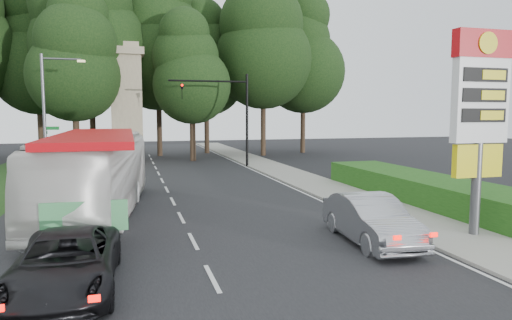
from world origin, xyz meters
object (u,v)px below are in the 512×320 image
object	(u,v)px
monument	(127,102)
sedan_silver	(371,220)
suv_charcoal	(66,263)
gas_station_pylon	(480,105)
traffic_signal_mast	(230,107)
transit_bus	(97,174)
streetlight_signs	(47,109)

from	to	relation	value
monument	sedan_silver	world-z (taller)	monument
suv_charcoal	monument	bearing A→B (deg)	88.71
monument	sedan_silver	distance (m)	28.99
gas_station_pylon	monument	xyz separation A→B (m)	(-11.20, 28.01, 0.66)
traffic_signal_mast	suv_charcoal	xyz separation A→B (m)	(-9.11, -23.36, -3.98)
traffic_signal_mast	transit_bus	distance (m)	17.63
traffic_signal_mast	transit_bus	size ratio (longest dim) A/B	0.60
streetlight_signs	transit_bus	size ratio (longest dim) A/B	0.67
transit_bus	suv_charcoal	xyz separation A→B (m)	(-0.22, -8.44, -0.98)
traffic_signal_mast	sedan_silver	xyz separation A→B (m)	(-0.18, -21.66, -3.91)
gas_station_pylon	suv_charcoal	world-z (taller)	gas_station_pylon
transit_bus	sedan_silver	xyz separation A→B (m)	(8.71, -6.74, -0.91)
monument	suv_charcoal	distance (m)	29.73
streetlight_signs	gas_station_pylon	bearing A→B (deg)	-51.04
gas_station_pylon	sedan_silver	world-z (taller)	gas_station_pylon
transit_bus	suv_charcoal	size ratio (longest dim) A/B	2.42
gas_station_pylon	traffic_signal_mast	xyz separation A→B (m)	(-3.52, 22.00, 0.22)
gas_station_pylon	traffic_signal_mast	world-z (taller)	traffic_signal_mast
streetlight_signs	monument	size ratio (longest dim) A/B	0.80
streetlight_signs	sedan_silver	bearing A→B (deg)	-57.59
transit_bus	gas_station_pylon	bearing A→B (deg)	-23.05
gas_station_pylon	sedan_silver	size ratio (longest dim) A/B	1.47
gas_station_pylon	transit_bus	size ratio (longest dim) A/B	0.57
gas_station_pylon	streetlight_signs	distance (m)	25.74
gas_station_pylon	monument	world-z (taller)	monument
traffic_signal_mast	monument	distance (m)	9.76
traffic_signal_mast	streetlight_signs	bearing A→B (deg)	-171.08
suv_charcoal	streetlight_signs	bearing A→B (deg)	100.95
traffic_signal_mast	suv_charcoal	distance (m)	25.39
sedan_silver	monument	bearing A→B (deg)	109.19
streetlight_signs	suv_charcoal	xyz separation A→B (m)	(3.56, -21.37, -3.75)
monument	transit_bus	distance (m)	21.24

